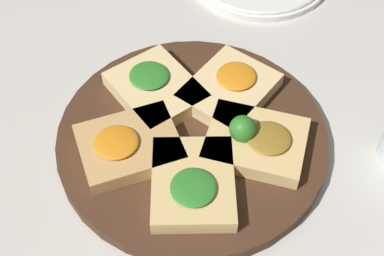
# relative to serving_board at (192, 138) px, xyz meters

# --- Properties ---
(ground_plane) EXTENTS (3.00, 3.00, 0.00)m
(ground_plane) POSITION_rel_serving_board_xyz_m (0.00, 0.00, -0.01)
(ground_plane) COLOR beige
(serving_board) EXTENTS (0.35, 0.35, 0.02)m
(serving_board) POSITION_rel_serving_board_xyz_m (0.00, 0.00, 0.00)
(serving_board) COLOR #422819
(serving_board) RESTS_ON ground_plane
(focaccia_slice_0) EXTENTS (0.15, 0.15, 0.05)m
(focaccia_slice_0) POSITION_rel_serving_board_xyz_m (0.06, 0.06, 0.02)
(focaccia_slice_0) COLOR #DBB775
(focaccia_slice_0) RESTS_ON serving_board
(focaccia_slice_1) EXTENTS (0.13, 0.15, 0.03)m
(focaccia_slice_1) POSITION_rel_serving_board_xyz_m (-0.03, 0.08, 0.02)
(focaccia_slice_1) COLOR #E5C689
(focaccia_slice_1) RESTS_ON serving_board
(focaccia_slice_2) EXTENTS (0.13, 0.11, 0.03)m
(focaccia_slice_2) POSITION_rel_serving_board_xyz_m (-0.08, -0.01, 0.02)
(focaccia_slice_2) COLOR #E5C689
(focaccia_slice_2) RESTS_ON serving_board
(focaccia_slice_3) EXTENTS (0.12, 0.14, 0.03)m
(focaccia_slice_3) POSITION_rel_serving_board_xyz_m (-0.02, -0.08, 0.02)
(focaccia_slice_3) COLOR tan
(focaccia_slice_3) RESTS_ON serving_board
(focaccia_slice_4) EXTENTS (0.15, 0.14, 0.03)m
(focaccia_slice_4) POSITION_rel_serving_board_xyz_m (0.07, -0.04, 0.02)
(focaccia_slice_4) COLOR #DBB775
(focaccia_slice_4) RESTS_ON serving_board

